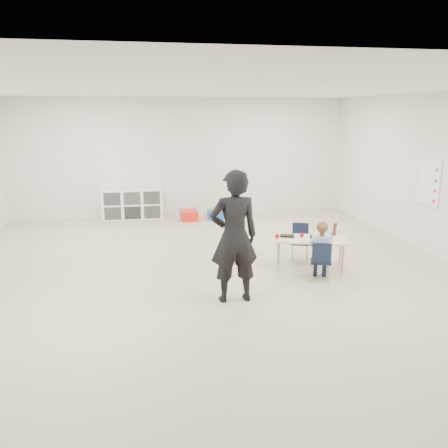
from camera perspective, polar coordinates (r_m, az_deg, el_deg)
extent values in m
plane|color=beige|center=(7.38, -1.53, -6.25)|extent=(9.00, 9.00, 0.00)
plane|color=white|center=(6.95, -1.68, 16.04)|extent=(9.00, 9.00, 0.00)
cube|color=white|center=(11.46, -5.14, 7.98)|extent=(8.00, 0.02, 2.80)
cube|color=white|center=(2.81, 13.06, -9.69)|extent=(8.00, 0.02, 2.80)
cube|color=beige|center=(7.66, 10.34, -1.82)|extent=(1.24, 0.90, 0.03)
cube|color=black|center=(7.71, 11.12, -1.52)|extent=(0.26, 0.22, 0.03)
cube|color=black|center=(7.70, 7.60, -1.40)|extent=(0.26, 0.22, 0.03)
cube|color=white|center=(7.50, 10.84, -1.65)|extent=(0.09, 0.09, 0.10)
ellipsoid|color=tan|center=(7.56, 12.41, -1.73)|extent=(0.09, 0.09, 0.07)
sphere|color=maroon|center=(7.69, 9.34, -1.32)|extent=(0.07, 0.07, 0.07)
sphere|color=maroon|center=(7.57, 6.40, -1.45)|extent=(0.07, 0.07, 0.07)
cube|color=white|center=(11.34, -10.97, 2.37)|extent=(1.40, 0.40, 0.70)
cube|color=white|center=(9.10, 23.45, 4.54)|extent=(0.02, 0.60, 0.80)
imported|color=black|center=(6.20, 1.21, -1.53)|extent=(0.66, 0.45, 1.77)
cube|color=red|center=(11.07, -4.23, 1.07)|extent=(0.39, 0.49, 0.23)
cube|color=gold|center=(11.26, -0.49, 1.28)|extent=(0.37, 0.47, 0.22)
cube|color=#164EA9|center=(11.17, -1.08, 1.14)|extent=(0.33, 0.42, 0.20)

